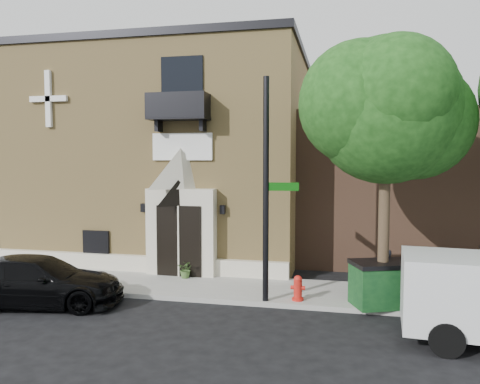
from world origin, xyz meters
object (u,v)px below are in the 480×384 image
Objects in this scene: dumpster at (387,283)px; pedestrian_near at (386,273)px; street_sign at (267,190)px; fire_hydrant at (298,288)px; black_sedan at (38,281)px.

pedestrian_near reaches higher than dumpster.
street_sign is at bearing -3.87° from pedestrian_near.
street_sign reaches higher than dumpster.
dumpster is at bearing 1.08° from fire_hydrant.
pedestrian_near reaches higher than fire_hydrant.
street_sign reaches higher than pedestrian_near.
pedestrian_near is at bearing 20.58° from fire_hydrant.
black_sedan is 10.46m from dumpster.
dumpster is at bearing -91.70° from black_sedan.
black_sedan is 2.25× the size of dumpster.
pedestrian_near is at bearing 12.11° from street_sign.
pedestrian_near is (3.58, 1.21, -2.63)m from street_sign.
pedestrian_near is at bearing 65.82° from dumpster.
street_sign is 4.61m from pedestrian_near.
street_sign is 3.15m from fire_hydrant.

